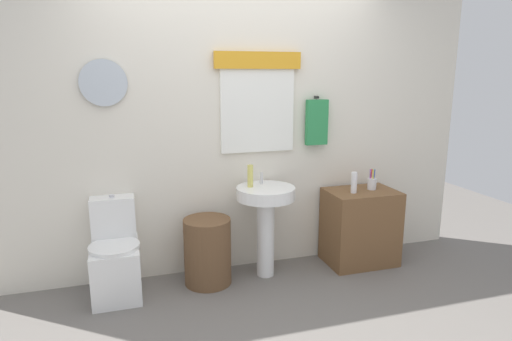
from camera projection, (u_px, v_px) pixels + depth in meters
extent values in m
plane|color=slate|center=(279.00, 332.00, 2.96)|extent=(8.00, 8.00, 0.00)
cube|color=silver|center=(235.00, 123.00, 3.75)|extent=(4.40, 0.10, 2.60)
cube|color=white|center=(258.00, 110.00, 3.72)|extent=(0.65, 0.03, 0.71)
cube|color=gold|center=(258.00, 60.00, 3.61)|extent=(0.75, 0.04, 0.14)
cylinder|color=silver|center=(103.00, 83.00, 3.31)|extent=(0.35, 0.03, 0.35)
cylinder|color=black|center=(317.00, 97.00, 3.84)|extent=(0.02, 0.06, 0.02)
cube|color=#2D894C|center=(317.00, 122.00, 3.86)|extent=(0.20, 0.05, 0.40)
cube|color=white|center=(116.00, 270.00, 3.41)|extent=(0.36, 0.50, 0.41)
cylinder|color=white|center=(114.00, 247.00, 3.31)|extent=(0.38, 0.38, 0.03)
cube|color=white|center=(113.00, 218.00, 3.49)|extent=(0.34, 0.18, 0.34)
cylinder|color=silver|center=(112.00, 196.00, 3.45)|extent=(0.04, 0.04, 0.02)
cylinder|color=brown|center=(208.00, 251.00, 3.60)|extent=(0.39, 0.39, 0.56)
cylinder|color=white|center=(266.00, 237.00, 3.73)|extent=(0.15, 0.15, 0.69)
cylinder|color=white|center=(266.00, 193.00, 3.65)|extent=(0.49, 0.49, 0.10)
cylinder|color=silver|center=(261.00, 178.00, 3.74)|extent=(0.03, 0.03, 0.10)
cube|color=brown|center=(360.00, 227.00, 3.99)|extent=(0.62, 0.44, 0.69)
cylinder|color=#DBD166|center=(250.00, 176.00, 3.63)|extent=(0.05, 0.05, 0.19)
cylinder|color=white|center=(354.00, 183.00, 3.83)|extent=(0.05, 0.05, 0.19)
cylinder|color=silver|center=(372.00, 184.00, 3.95)|extent=(0.08, 0.08, 0.10)
cylinder|color=blue|center=(374.00, 179.00, 3.95)|extent=(0.01, 0.03, 0.18)
cylinder|color=red|center=(371.00, 179.00, 3.96)|extent=(0.02, 0.01, 0.18)
cylinder|color=purple|center=(370.00, 179.00, 3.95)|extent=(0.02, 0.04, 0.18)
cylinder|color=yellow|center=(373.00, 180.00, 3.93)|extent=(0.02, 0.01, 0.18)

